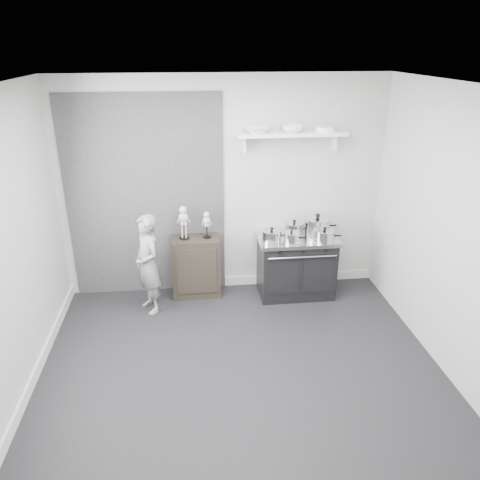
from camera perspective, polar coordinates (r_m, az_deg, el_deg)
name	(u,v)px	position (r m, az deg, el deg)	size (l,w,h in m)	color
ground	(240,370)	(4.83, 0.04, -15.58)	(4.00, 4.00, 0.00)	black
room_shell	(229,210)	(4.15, -1.41, 3.67)	(4.02, 3.62, 2.71)	beige
wall_shelf	(291,135)	(5.66, 6.29, 12.63)	(1.30, 0.26, 0.24)	white
stove	(296,265)	(5.99, 6.84, -3.07)	(0.98, 0.61, 0.79)	black
side_cabinet	(196,266)	(5.97, -5.37, -3.20)	(0.60, 0.35, 0.78)	black
child	(148,264)	(5.60, -11.15, -2.93)	(0.44, 0.29, 1.22)	gray
pot_front_left	(272,235)	(5.67, 3.88, 0.57)	(0.33, 0.24, 0.18)	silver
pot_back_left	(294,228)	(5.89, 6.62, 1.43)	(0.33, 0.24, 0.19)	silver
pot_back_right	(317,225)	(5.94, 9.38, 1.76)	(0.41, 0.33, 0.27)	silver
pot_front_right	(324,236)	(5.73, 10.23, 0.52)	(0.33, 0.24, 0.19)	silver
pot_front_center	(291,238)	(5.63, 6.29, 0.30)	(0.28, 0.19, 0.16)	silver
skeleton_full	(184,220)	(5.72, -6.90, 2.42)	(0.14, 0.09, 0.49)	beige
skeleton_torso	(207,223)	(5.74, -4.09, 2.10)	(0.11, 0.07, 0.39)	beige
bowl_large	(257,130)	(5.57, 2.10, 13.29)	(0.30, 0.30, 0.07)	white
bowl_small	(292,129)	(5.64, 6.41, 13.34)	(0.26, 0.26, 0.08)	white
plate_stack	(325,129)	(5.74, 10.32, 13.18)	(0.24, 0.24, 0.06)	white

